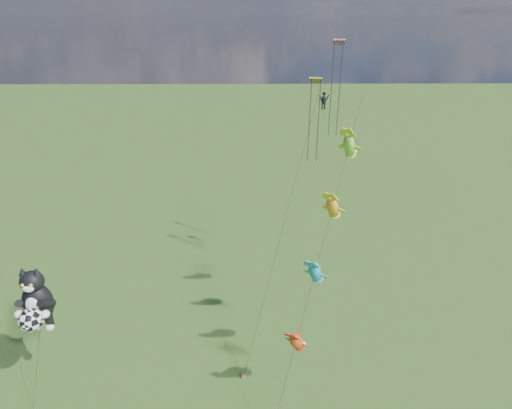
{
  "coord_description": "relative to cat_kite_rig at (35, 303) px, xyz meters",
  "views": [
    {
      "loc": [
        15.82,
        -22.69,
        26.11
      ],
      "look_at": [
        16.22,
        9.53,
        11.51
      ],
      "focal_mm": 30.0,
      "sensor_mm": 36.0,
      "label": 1
    }
  ],
  "objects": [
    {
      "name": "cat_kite_rig",
      "position": [
        0.0,
        0.0,
        0.0
      ],
      "size": [
        2.39,
        4.14,
        10.45
      ],
      "rotation": [
        0.0,
        0.0,
        -0.2
      ],
      "color": "brown",
      "rests_on": "ground"
    },
    {
      "name": "fish_windsock_rig",
      "position": [
        20.03,
        1.99,
        3.67
      ],
      "size": [
        7.72,
        14.09,
        20.4
      ],
      "rotation": [
        0.0,
        0.0,
        -0.17
      ],
      "color": "brown",
      "rests_on": "ground"
    },
    {
      "name": "parafoil_rig",
      "position": [
        21.25,
        13.57,
        11.11
      ],
      "size": [
        9.16,
        15.53,
        26.79
      ],
      "rotation": [
        0.0,
        0.0,
        -0.43
      ],
      "color": "brown",
      "rests_on": "ground"
    },
    {
      "name": "ground",
      "position": [
        -0.87,
        -1.54,
        -7.77
      ],
      "size": [
        300.0,
        300.0,
        0.0
      ],
      "primitive_type": "plane",
      "color": "#1B3A0E"
    }
  ]
}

